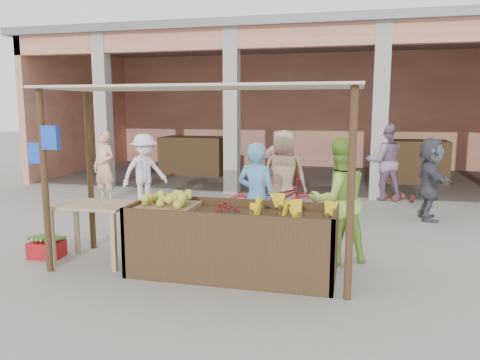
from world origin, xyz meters
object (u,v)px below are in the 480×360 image
(fruit_stall, at_px, (232,244))
(vendor_green, at_px, (338,197))
(side_table, at_px, (93,213))
(vendor_blue, at_px, (257,194))
(motorcycle, at_px, (272,200))
(red_crate, at_px, (47,249))

(fruit_stall, distance_m, vendor_green, 1.62)
(side_table, bearing_deg, vendor_blue, 22.28)
(side_table, relative_size, vendor_blue, 0.60)
(side_table, height_order, motorcycle, motorcycle)
(vendor_blue, height_order, motorcycle, vendor_blue)
(vendor_green, height_order, motorcycle, vendor_green)
(vendor_blue, xyz_separation_m, motorcycle, (-0.06, 1.65, -0.40))
(red_crate, height_order, vendor_green, vendor_green)
(side_table, height_order, red_crate, side_table)
(side_table, xyz_separation_m, red_crate, (-0.77, -0.00, -0.57))
(vendor_blue, xyz_separation_m, vendor_green, (1.17, -0.11, 0.04))
(side_table, xyz_separation_m, motorcycle, (2.03, 2.59, -0.21))
(red_crate, bearing_deg, fruit_stall, -5.95)
(red_crate, relative_size, motorcycle, 0.25)
(fruit_stall, height_order, side_table, side_table)
(fruit_stall, xyz_separation_m, red_crate, (-2.75, 0.03, -0.28))
(fruit_stall, distance_m, red_crate, 2.76)
(side_table, relative_size, red_crate, 2.31)
(red_crate, bearing_deg, vendor_blue, 12.91)
(side_table, bearing_deg, red_crate, 178.32)
(fruit_stall, height_order, motorcycle, motorcycle)
(red_crate, relative_size, vendor_green, 0.25)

